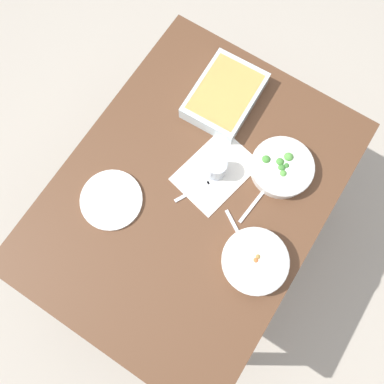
% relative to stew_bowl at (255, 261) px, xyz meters
% --- Properties ---
extents(ground_plane, '(6.00, 6.00, 0.00)m').
position_rel_stew_bowl_xyz_m(ground_plane, '(0.09, 0.31, -0.77)').
color(ground_plane, '#B2A899').
extents(dining_table, '(1.20, 0.90, 0.74)m').
position_rel_stew_bowl_xyz_m(dining_table, '(0.09, 0.31, -0.12)').
color(dining_table, brown).
rests_on(dining_table, ground_plane).
extents(placemat, '(0.32, 0.25, 0.00)m').
position_rel_stew_bowl_xyz_m(placemat, '(0.20, 0.28, -0.03)').
color(placemat, silver).
rests_on(placemat, dining_table).
extents(stew_bowl, '(0.22, 0.22, 0.06)m').
position_rel_stew_bowl_xyz_m(stew_bowl, '(0.00, 0.00, 0.00)').
color(stew_bowl, silver).
rests_on(stew_bowl, dining_table).
extents(broccoli_bowl, '(0.22, 0.22, 0.06)m').
position_rel_stew_bowl_xyz_m(broccoli_bowl, '(0.34, 0.08, -0.00)').
color(broccoli_bowl, silver).
rests_on(broccoli_bowl, dining_table).
extents(baking_dish, '(0.31, 0.23, 0.06)m').
position_rel_stew_bowl_xyz_m(baking_dish, '(0.47, 0.40, 0.00)').
color(baking_dish, silver).
rests_on(baking_dish, dining_table).
extents(drink_cup, '(0.07, 0.07, 0.08)m').
position_rel_stew_bowl_xyz_m(drink_cup, '(0.20, 0.28, 0.01)').
color(drink_cup, '#B2BCC6').
rests_on(drink_cup, dining_table).
extents(side_plate, '(0.22, 0.22, 0.01)m').
position_rel_stew_bowl_xyz_m(side_plate, '(-0.08, 0.53, -0.03)').
color(side_plate, white).
rests_on(side_plate, dining_table).
extents(spoon_by_stew, '(0.11, 0.16, 0.01)m').
position_rel_stew_bowl_xyz_m(spoon_by_stew, '(0.04, 0.07, -0.03)').
color(spoon_by_stew, silver).
rests_on(spoon_by_stew, dining_table).
extents(spoon_by_broccoli, '(0.18, 0.04, 0.01)m').
position_rel_stew_bowl_xyz_m(spoon_by_broccoli, '(0.20, 0.10, -0.03)').
color(spoon_by_broccoli, silver).
rests_on(spoon_by_broccoli, dining_table).
extents(fork_on_table, '(0.16, 0.10, 0.01)m').
position_rel_stew_bowl_xyz_m(fork_on_table, '(0.12, 0.29, -0.03)').
color(fork_on_table, silver).
rests_on(fork_on_table, dining_table).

